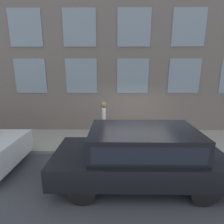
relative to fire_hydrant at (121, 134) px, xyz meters
name	(u,v)px	position (x,y,z in m)	size (l,w,h in m)	color
ground_plane	(137,155)	(-0.66, -0.60, -0.58)	(80.00, 80.00, 0.00)	#47474C
sidewalk	(134,140)	(0.54, -0.60, -0.52)	(2.39, 60.00, 0.14)	#A8A093
building_facade	(133,39)	(1.88, -0.60, 3.84)	(0.33, 40.00, 8.84)	gray
fire_hydrant	(121,134)	(0.00, 0.00, 0.00)	(0.35, 0.46, 0.87)	gold
person	(104,117)	(0.57, 0.70, 0.54)	(0.40, 0.26, 1.64)	#232328
parked_truck_charcoal_near	(140,152)	(-2.17, -0.46, 0.31)	(1.99, 4.58, 1.56)	black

